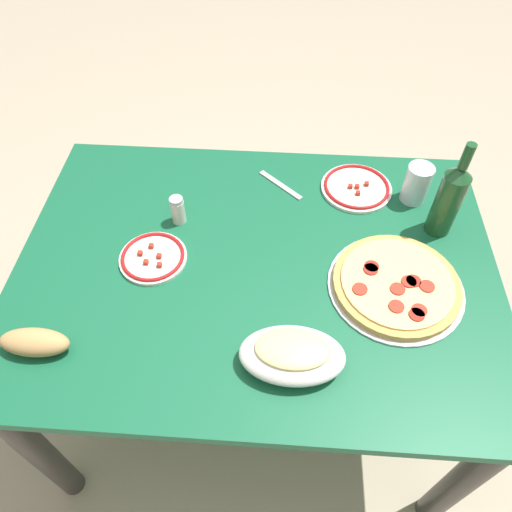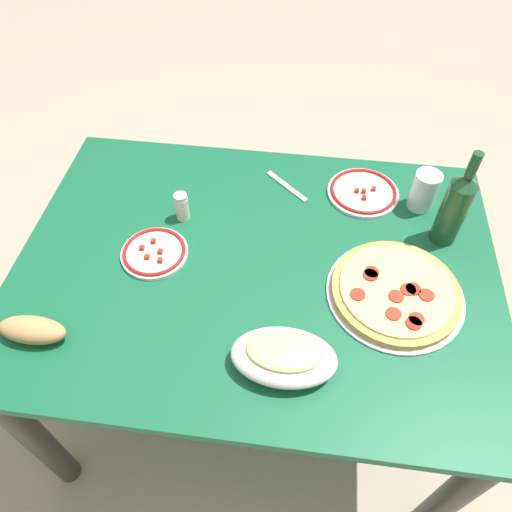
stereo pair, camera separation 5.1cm
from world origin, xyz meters
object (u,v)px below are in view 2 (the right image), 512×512
side_plate_far (363,192)px  bread_loaf (32,330)px  wine_bottle (455,207)px  pepperoni_pizza (396,292)px  water_glass (424,191)px  side_plate_near (154,252)px  baked_pasta_dish (284,356)px  dining_table (256,288)px  spice_shaker (182,207)px

side_plate_far → bread_loaf: (-0.77, -0.60, 0.02)m
side_plate_far → bread_loaf: bearing=-142.3°
side_plate_far → wine_bottle: bearing=-34.5°
pepperoni_pizza → water_glass: 0.35m
side_plate_near → bread_loaf: (-0.21, -0.28, 0.02)m
pepperoni_pizza → wine_bottle: wine_bottle is taller
baked_pasta_dish → side_plate_far: baked_pasta_dish is taller
baked_pasta_dish → bread_loaf: 0.59m
side_plate_near → bread_loaf: 0.36m
water_glass → bread_loaf: (-0.94, -0.57, -0.03)m
wine_bottle → bread_loaf: (-0.99, -0.45, -0.09)m
water_glass → side_plate_far: 0.17m
pepperoni_pizza → wine_bottle: size_ratio=1.18×
dining_table → spice_shaker: bearing=148.4°
side_plate_near → side_plate_far: 0.64m
spice_shaker → bread_loaf: bearing=-120.8°
baked_pasta_dish → bread_loaf: bearing=-179.5°
baked_pasta_dish → water_glass: bearing=58.2°
dining_table → pepperoni_pizza: (0.36, -0.06, 0.13)m
baked_pasta_dish → spice_shaker: spice_shaker is taller
baked_pasta_dish → side_plate_near: baked_pasta_dish is taller
pepperoni_pizza → side_plate_near: (-0.64, 0.05, -0.01)m
bread_loaf → spice_shaker: size_ratio=1.88×
side_plate_near → side_plate_far: (0.56, 0.31, -0.00)m
side_plate_far → side_plate_near: bearing=-150.9°
water_glass → side_plate_near: 0.78m
side_plate_near → spice_shaker: bearing=72.6°
bread_loaf → spice_shaker: spice_shaker is taller
wine_bottle → side_plate_near: size_ratio=1.62×
wine_bottle → spice_shaker: 0.74m
pepperoni_pizza → side_plate_near: bearing=175.4°
dining_table → wine_bottle: 0.58m
baked_pasta_dish → wine_bottle: bearing=47.8°
dining_table → baked_pasta_dish: 0.34m
side_plate_far → spice_shaker: spice_shaker is taller
dining_table → water_glass: water_glass is taller
baked_pasta_dish → wine_bottle: (0.40, 0.44, 0.08)m
dining_table → water_glass: size_ratio=10.78×
dining_table → pepperoni_pizza: size_ratio=3.70×
baked_pasta_dish → spice_shaker: 0.54m
wine_bottle → spice_shaker: (-0.73, -0.02, -0.08)m
pepperoni_pizza → wine_bottle: bearing=57.0°
dining_table → water_glass: (0.45, 0.28, 0.17)m
pepperoni_pizza → side_plate_near: size_ratio=1.91×
pepperoni_pizza → baked_pasta_dish: bearing=-139.0°
side_plate_near → pepperoni_pizza: bearing=-4.6°
side_plate_far → spice_shaker: bearing=-162.1°
side_plate_near → spice_shaker: spice_shaker is taller
spice_shaker → side_plate_far: bearing=17.9°
pepperoni_pizza → water_glass: size_ratio=2.91×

